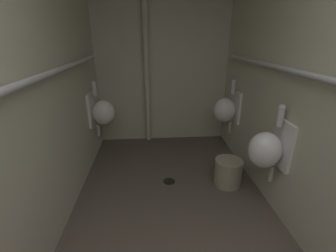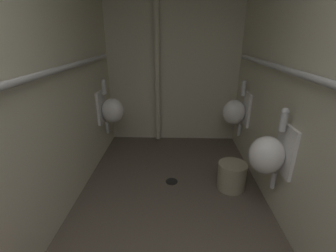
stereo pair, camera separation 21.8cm
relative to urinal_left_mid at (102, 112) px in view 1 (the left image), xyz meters
The scene contains 12 objects.
floor 1.64m from the urinal_left_mid, 55.60° to the right, with size 2.10×3.67×0.08m, color brown.
wall_left 1.38m from the urinal_left_mid, 98.21° to the right, with size 0.06×3.67×2.53m, color beige.
wall_right 2.31m from the urinal_left_mid, 33.45° to the right, with size 0.06×3.67×2.53m, color beige.
wall_back 1.19m from the urinal_left_mid, 34.43° to the left, with size 2.10×0.06×2.53m, color beige.
urinal_left_mid is the anchor object (origin of this frame).
urinal_right_mid 2.08m from the urinal_left_mid, 35.80° to the right, with size 0.32×0.30×0.76m.
urinal_right_far 1.68m from the urinal_left_mid, ahead, with size 0.32×0.30×0.76m.
supply_pipe_left 1.41m from the urinal_left_mid, 94.08° to the right, with size 0.06×2.92×0.06m.
supply_pipe_right 2.26m from the urinal_left_mid, 34.64° to the right, with size 0.06×2.87×0.06m.
standpipe_back_wall 0.98m from the urinal_left_mid, 37.75° to the left, with size 0.08×0.08×2.48m, color beige.
floor_drain 1.28m from the urinal_left_mid, 39.88° to the right, with size 0.14×0.14×0.01m, color black.
waste_bin 1.78m from the urinal_left_mid, 27.74° to the right, with size 0.31×0.31×0.30m, color #9E937A.
Camera 1 is at (-0.19, 0.00, 1.61)m, focal length 24.84 mm.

